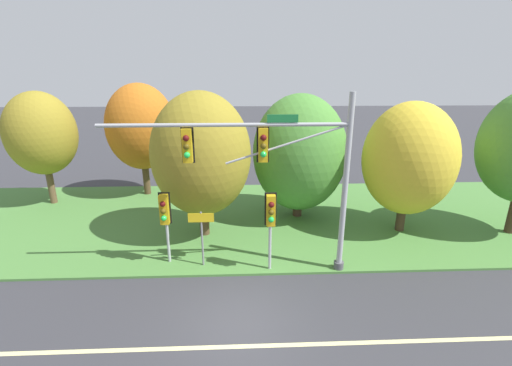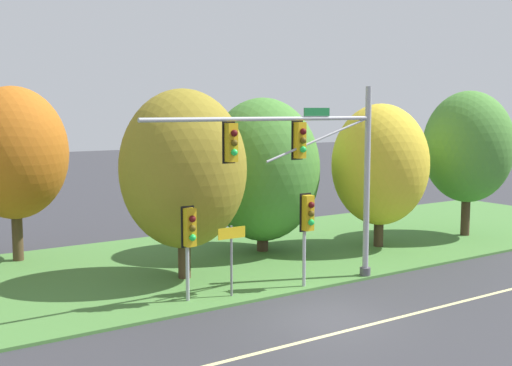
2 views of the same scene
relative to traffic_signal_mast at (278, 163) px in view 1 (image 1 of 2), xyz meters
The scene contains 12 objects.
ground_plane 5.52m from the traffic_signal_mast, 118.55° to the right, with size 160.00×160.00×0.00m, color #333338.
lane_stripe 6.20m from the traffic_signal_mast, 110.76° to the right, with size 36.00×0.16×0.01m, color beige.
grass_verge 7.25m from the traffic_signal_mast, 105.27° to the left, with size 48.00×11.50×0.10m, color #477A38.
traffic_signal_mast is the anchor object (origin of this frame).
pedestrian_signal_near_kerb 5.00m from the traffic_signal_mast, behind, with size 0.46×0.55×3.11m.
pedestrian_signal_further_along 2.05m from the traffic_signal_mast, 167.86° to the right, with size 0.46×0.55×3.29m.
route_sign_post 4.16m from the traffic_signal_mast, behind, with size 1.03×0.08×2.36m.
tree_nearest_road 15.36m from the traffic_signal_mast, 147.74° to the left, with size 3.87×3.87×6.70m.
tree_left_of_mast 12.33m from the traffic_signal_mast, 128.26° to the left, with size 4.29×4.29×7.10m.
tree_behind_signpost 4.73m from the traffic_signal_mast, 132.98° to the left, with size 4.61×4.61×6.91m.
tree_mid_verge 5.93m from the traffic_signal_mast, 72.83° to the left, with size 4.96×4.96×6.67m.
tree_tall_centre 7.54m from the traffic_signal_mast, 27.67° to the left, with size 4.34×4.34×6.42m.
Camera 1 is at (0.18, -9.35, 7.63)m, focal length 24.00 mm.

